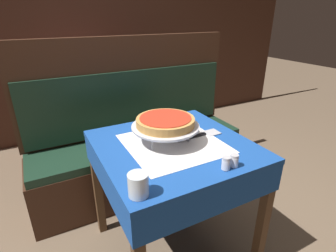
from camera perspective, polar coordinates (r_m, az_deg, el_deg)
The scene contains 12 objects.
ground_plane at distance 1.92m, azimuth 1.02°, elevation -24.77°, with size 14.00×14.00×0.00m, color brown.
dining_table_front at distance 1.49m, azimuth 1.20°, elevation -7.58°, with size 0.81×0.81×0.77m.
dining_table_rear at distance 2.91m, azimuth -17.15°, elevation 7.13°, with size 0.72×0.72×0.77m.
booth_bench at distance 2.24m, azimuth -6.29°, elevation -4.91°, with size 1.75×0.45×1.27m.
back_wall_panel at distance 3.31m, azimuth -17.88°, elevation 18.37°, with size 6.00×0.04×2.40m, color #3D2319.
pizza_pan_stand at distance 1.43m, azimuth -0.56°, elevation -0.21°, with size 0.37×0.37×0.10m.
deep_dish_pizza at distance 1.41m, azimuth -0.57°, elevation 1.02°, with size 0.32×0.32×0.05m.
pizza_server at distance 1.53m, azimuth 6.86°, elevation -2.00°, with size 0.29×0.08×0.01m.
water_glass_near at distance 1.04m, azimuth -6.50°, elevation -12.61°, with size 0.08×0.08×0.10m.
salt_shaker at distance 1.23m, azimuth 12.53°, elevation -7.90°, with size 0.04×0.04×0.06m.
pepper_shaker at distance 1.26m, azimuth 14.23°, elevation -7.32°, with size 0.04×0.04×0.06m.
condiment_caddy at distance 2.93m, azimuth -15.80°, elevation 10.62°, with size 0.11×0.11×0.16m.
Camera 1 is at (-0.63, -1.12, 1.43)m, focal length 28.00 mm.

